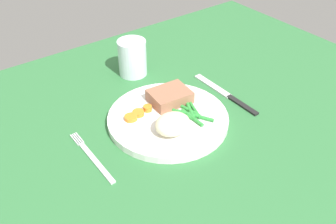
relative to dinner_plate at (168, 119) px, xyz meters
The scene contains 9 objects.
dining_table 2.93cm from the dinner_plate, 40.12° to the right, with size 120.00×90.00×2.00cm.
dinner_plate is the anchor object (origin of this frame).
meat_portion 5.79cm from the dinner_plate, 49.40° to the left, with size 8.73×6.95×2.66cm, color #936047.
mashed_potatoes 5.87cm from the dinner_plate, 116.57° to the right, with size 7.42×6.42×3.77cm, color beige.
carrot_slices 6.83cm from the dinner_plate, 145.04° to the left, with size 6.94×3.02×1.15cm.
green_beans 5.00cm from the dinner_plate, 27.63° to the right, with size 6.21×10.35×0.87cm.
fork 18.43cm from the dinner_plate, behind, with size 1.44×16.60×0.40cm.
knife 17.08cm from the dinner_plate, ahead, with size 1.70×20.50×0.64cm.
water_glass 22.21cm from the dinner_plate, 77.54° to the left, with size 7.17×7.17×9.16cm.
Camera 1 is at (-39.31, -49.04, 52.37)cm, focal length 39.83 mm.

